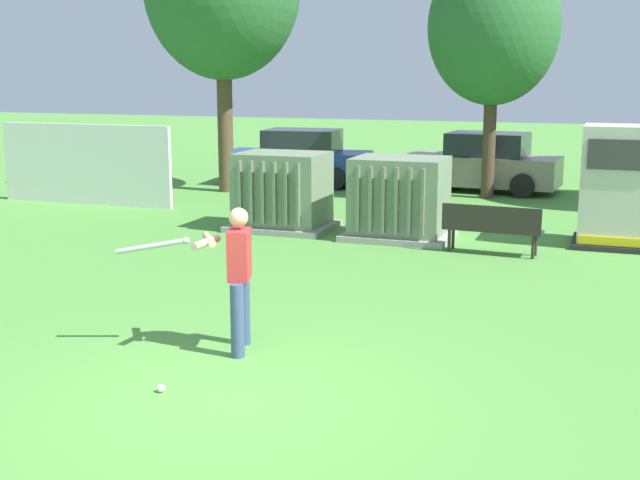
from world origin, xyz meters
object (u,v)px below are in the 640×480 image
generator_enclosure (619,187)px  parked_car_left_of_center (483,164)px  transformer_west (282,192)px  transformer_mid_west (399,199)px  parked_car_leftmost (299,159)px  batter (235,271)px  sports_ball (161,388)px  park_bench (492,226)px

generator_enclosure → parked_car_left_of_center: generator_enclosure is taller
transformer_west → generator_enclosure: generator_enclosure is taller
transformer_mid_west → parked_car_leftmost: (-4.74, 6.80, -0.04)m
batter → parked_car_left_of_center: (0.69, 14.65, -0.22)m
generator_enclosure → parked_car_left_of_center: (-3.57, 6.67, -0.38)m
batter → sports_ball: (-0.17, -1.49, -0.93)m
transformer_mid_west → batter: (-0.15, -7.33, 0.19)m
generator_enclosure → parked_car_leftmost: 10.79m
transformer_mid_west → parked_car_leftmost: size_ratio=0.48×
batter → parked_car_left_of_center: bearing=87.3°
park_bench → parked_car_leftmost: size_ratio=0.42×
generator_enclosure → batter: 9.04m
parked_car_left_of_center → transformer_mid_west: bearing=-94.2°
transformer_mid_west → generator_enclosure: bearing=8.9°
batter → parked_car_left_of_center: size_ratio=0.40×
transformer_west → park_bench: bearing=-13.3°
transformer_west → batter: bearing=-72.1°
sports_ball → parked_car_leftmost: 16.26m
parked_car_leftmost → transformer_west: bearing=-71.9°
transformer_west → sports_ball: bearing=-75.9°
transformer_mid_west → parked_car_leftmost: 8.29m
generator_enclosure → transformer_west: bearing=-175.7°
transformer_west → parked_car_left_of_center: (3.10, 7.17, -0.04)m
transformer_west → transformer_mid_west: bearing=-3.1°
park_bench → parked_car_leftmost: bearing=130.9°
sports_ball → parked_car_leftmost: size_ratio=0.02×
generator_enclosure → batter: (-4.26, -7.98, -0.16)m
parked_car_leftmost → transformer_mid_west: bearing=-55.1°
transformer_west → parked_car_leftmost: bearing=108.1°
batter → sports_ball: bearing=-96.5°
sports_ball → parked_car_left_of_center: 16.18m
transformer_mid_west → parked_car_left_of_center: 7.33m
transformer_mid_west → sports_ball: size_ratio=23.33×
transformer_mid_west → sports_ball: bearing=-92.1°
parked_car_leftmost → parked_car_left_of_center: 5.31m
transformer_mid_west → transformer_west: bearing=176.9°
batter → generator_enclosure: bearing=61.9°
transformer_west → sports_ball: transformer_west is taller
transformer_mid_west → park_bench: (1.96, -0.93, -0.25)m
batter → transformer_mid_west: bearing=88.8°
parked_car_left_of_center → sports_ball: bearing=-93.1°
transformer_west → transformer_mid_west: size_ratio=1.00×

